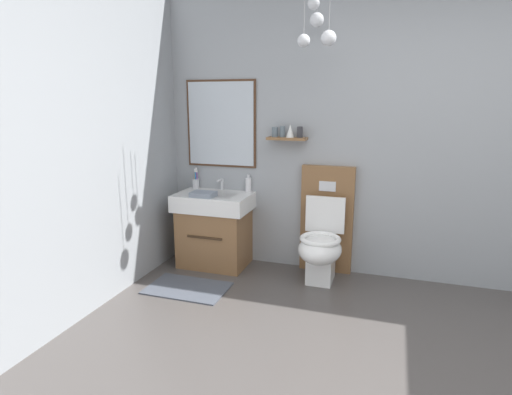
% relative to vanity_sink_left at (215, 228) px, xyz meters
% --- Properties ---
extents(wall_back, '(5.22, 0.59, 2.76)m').
position_rel_vanity_sink_left_xyz_m(wall_back, '(1.97, 0.27, 1.01)').
color(wall_back, '#999EA3').
rests_on(wall_back, ground).
extents(bath_mat, '(0.68, 0.44, 0.01)m').
position_rel_vanity_sink_left_xyz_m(bath_mat, '(0.00, -0.60, -0.37)').
color(bath_mat, '#474C56').
rests_on(bath_mat, ground).
extents(vanity_sink_left, '(0.71, 0.50, 0.71)m').
position_rel_vanity_sink_left_xyz_m(vanity_sink_left, '(0.00, 0.00, 0.00)').
color(vanity_sink_left, brown).
rests_on(vanity_sink_left, ground).
extents(tap_on_left_sink, '(0.03, 0.13, 0.11)m').
position_rel_vanity_sink_left_xyz_m(tap_on_left_sink, '(0.00, 0.18, 0.41)').
color(tap_on_left_sink, silver).
rests_on(tap_on_left_sink, vanity_sink_left).
extents(toilet, '(0.48, 0.62, 1.00)m').
position_rel_vanity_sink_left_xyz_m(toilet, '(1.05, 0.01, 0.00)').
color(toilet, brown).
rests_on(toilet, ground).
extents(toothbrush_cup, '(0.07, 0.07, 0.21)m').
position_rel_vanity_sink_left_xyz_m(toothbrush_cup, '(-0.27, 0.17, 0.40)').
color(toothbrush_cup, silver).
rests_on(toothbrush_cup, vanity_sink_left).
extents(soap_dispenser, '(0.06, 0.06, 0.17)m').
position_rel_vanity_sink_left_xyz_m(soap_dispenser, '(0.28, 0.18, 0.41)').
color(soap_dispenser, white).
rests_on(soap_dispenser, vanity_sink_left).
extents(folded_hand_towel, '(0.22, 0.16, 0.04)m').
position_rel_vanity_sink_left_xyz_m(folded_hand_towel, '(-0.04, -0.15, 0.36)').
color(folded_hand_towel, gray).
rests_on(folded_hand_towel, vanity_sink_left).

